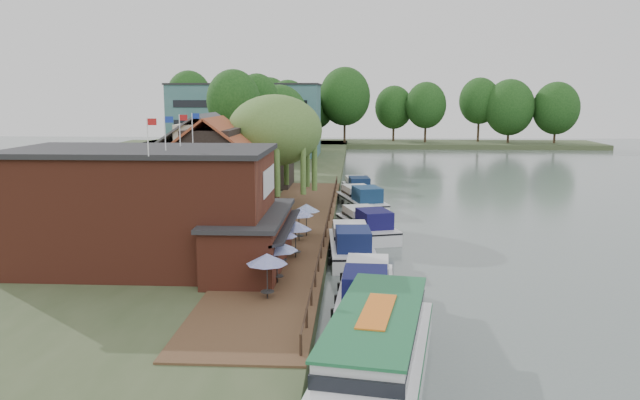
{
  "coord_description": "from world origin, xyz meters",
  "views": [
    {
      "loc": [
        -3.21,
        -37.44,
        11.4
      ],
      "look_at": [
        -6.0,
        12.0,
        3.0
      ],
      "focal_mm": 35.0,
      "sensor_mm": 36.0,
      "label": 1
    }
  ],
  "objects": [
    {
      "name": "quay_deck",
      "position": [
        -8.0,
        10.0,
        1.05
      ],
      "size": [
        6.0,
        50.0,
        0.1
      ],
      "primitive_type": "cube",
      "color": "#47301E",
      "rests_on": "land_bank"
    },
    {
      "name": "cruiser_1",
      "position": [
        -3.42,
        5.35,
        1.25
      ],
      "size": [
        4.0,
        10.46,
        2.5
      ],
      "primitive_type": null,
      "rotation": [
        0.0,
        0.0,
        0.07
      ],
      "color": "silver",
      "rests_on": "ground"
    },
    {
      "name": "ground",
      "position": [
        0.0,
        0.0,
        0.0
      ],
      "size": [
        260.0,
        260.0,
        0.0
      ],
      "primitive_type": "plane",
      "color": "slate",
      "rests_on": "ground"
    },
    {
      "name": "bank_tree_3",
      "position": [
        -15.63,
        77.88,
        7.54
      ],
      "size": [
        7.96,
        7.96,
        13.09
      ],
      "primitive_type": null,
      "color": "#143811",
      "rests_on": "land_bank"
    },
    {
      "name": "bank_tree_1",
      "position": [
        -16.86,
        49.31,
        7.65
      ],
      "size": [
        6.01,
        6.01,
        13.29
      ],
      "primitive_type": null,
      "color": "#143811",
      "rests_on": "land_bank"
    },
    {
      "name": "cottage_b",
      "position": [
        -18.0,
        24.0,
        5.25
      ],
      "size": [
        9.6,
        8.6,
        8.5
      ],
      "primitive_type": null,
      "color": "beige",
      "rests_on": "land_bank"
    },
    {
      "name": "quay_rail",
      "position": [
        -5.3,
        10.5,
        1.5
      ],
      "size": [
        0.2,
        49.0,
        1.0
      ],
      "primitive_type": null,
      "color": "black",
      "rests_on": "land_bank"
    },
    {
      "name": "cottage_c",
      "position": [
        -14.0,
        33.0,
        5.25
      ],
      "size": [
        7.6,
        7.6,
        8.5
      ],
      "primitive_type": null,
      "color": "black",
      "rests_on": "land_bank"
    },
    {
      "name": "cruiser_4",
      "position": [
        -2.91,
        33.08,
        1.17
      ],
      "size": [
        4.18,
        9.97,
        2.34
      ],
      "primitive_type": null,
      "rotation": [
        0.0,
        0.0,
        0.11
      ],
      "color": "silver",
      "rests_on": "ground"
    },
    {
      "name": "umbrella_3",
      "position": [
        -6.95,
        1.15,
        2.29
      ],
      "size": [
        2.1,
        2.1,
        2.38
      ],
      "primitive_type": null,
      "color": "navy",
      "rests_on": "quay_deck"
    },
    {
      "name": "land_bank",
      "position": [
        -30.0,
        35.0,
        0.5
      ],
      "size": [
        50.0,
        140.0,
        1.0
      ],
      "primitive_type": "cube",
      "color": "#384728",
      "rests_on": "ground"
    },
    {
      "name": "umbrella_5",
      "position": [
        -6.75,
        7.45,
        2.29
      ],
      "size": [
        2.01,
        2.01,
        2.38
      ],
      "primitive_type": null,
      "color": "navy",
      "rests_on": "quay_deck"
    },
    {
      "name": "tour_boat",
      "position": [
        -2.4,
        -14.63,
        1.53
      ],
      "size": [
        6.25,
        14.5,
        3.06
      ],
      "primitive_type": null,
      "rotation": [
        0.0,
        0.0,
        -0.17
      ],
      "color": "silver",
      "rests_on": "ground"
    },
    {
      "name": "cruiser_2",
      "position": [
        -2.21,
        12.59,
        1.22
      ],
      "size": [
        6.07,
        10.54,
        2.44
      ],
      "primitive_type": null,
      "rotation": [
        0.0,
        0.0,
        0.3
      ],
      "color": "silver",
      "rests_on": "ground"
    },
    {
      "name": "bank_tree_4",
      "position": [
        -16.93,
        85.45,
        7.1
      ],
      "size": [
        7.29,
        7.29,
        12.19
      ],
      "primitive_type": null,
      "color": "#143811",
      "rests_on": "land_bank"
    },
    {
      "name": "umbrella_1",
      "position": [
        -7.45,
        -4.29,
        2.29
      ],
      "size": [
        2.36,
        2.36,
        2.38
      ],
      "primitive_type": null,
      "color": "#1C349B",
      "rests_on": "quay_deck"
    },
    {
      "name": "bank_tree_2",
      "position": [
        -14.62,
        56.5,
        6.94
      ],
      "size": [
        8.72,
        8.72,
        11.88
      ],
      "primitive_type": null,
      "color": "#143811",
      "rests_on": "land_bank"
    },
    {
      "name": "umbrella_0",
      "position": [
        -7.61,
        -7.07,
        2.29
      ],
      "size": [
        2.13,
        2.13,
        2.38
      ],
      "primitive_type": null,
      "color": "navy",
      "rests_on": "quay_deck"
    },
    {
      "name": "umbrella_4",
      "position": [
        -7.14,
        5.71,
        2.29
      ],
      "size": [
        2.11,
        2.11,
        2.38
      ],
      "primitive_type": null,
      "color": "navy",
      "rests_on": "quay_deck"
    },
    {
      "name": "bank_tree_0",
      "position": [
        -18.98,
        43.36,
        7.82
      ],
      "size": [
        6.95,
        6.95,
        13.64
      ],
      "primitive_type": null,
      "color": "#143811",
      "rests_on": "land_bank"
    },
    {
      "name": "cottage_a",
      "position": [
        -15.0,
        14.0,
        5.25
      ],
      "size": [
        8.6,
        7.6,
        8.5
      ],
      "primitive_type": null,
      "color": "black",
      "rests_on": "land_bank"
    },
    {
      "name": "hotel_block",
      "position": [
        -22.0,
        70.0,
        7.15
      ],
      "size": [
        25.4,
        12.4,
        12.3
      ],
      "primitive_type": null,
      "color": "#38666B",
      "rests_on": "land_bank"
    },
    {
      "name": "cruiser_0",
      "position": [
        -2.52,
        -4.64,
        1.24
      ],
      "size": [
        3.77,
        10.3,
        2.47
      ],
      "primitive_type": null,
      "rotation": [
        0.0,
        0.0,
        -0.05
      ],
      "color": "silver",
      "rests_on": "ground"
    },
    {
      "name": "bank_tree_5",
      "position": [
        -14.33,
        94.36,
        7.08
      ],
      "size": [
        7.83,
        7.83,
        12.16
      ],
      "primitive_type": null,
      "color": "#143811",
      "rests_on": "land_bank"
    },
    {
      "name": "willow",
      "position": [
        -10.5,
        19.0,
        6.21
      ],
      "size": [
        8.6,
        8.6,
        10.43
      ],
      "primitive_type": null,
      "color": "#476B2D",
      "rests_on": "land_bank"
    },
    {
      "name": "swan",
      "position": [
        -4.06,
        -10.3,
        0.22
      ],
      "size": [
        0.44,
        0.44,
        0.44
      ],
      "primitive_type": "sphere",
      "color": "white",
      "rests_on": "ground"
    },
    {
      "name": "pub",
      "position": [
        -14.0,
        -1.0,
        4.65
      ],
      "size": [
        20.0,
        11.0,
        7.3
      ],
      "primitive_type": null,
      "color": "maroon",
      "rests_on": "land_bank"
    },
    {
      "name": "cruiser_3",
      "position": [
        -2.53,
        24.33,
        1.27
      ],
      "size": [
        6.06,
        10.94,
        2.55
      ],
      "primitive_type": null,
      "rotation": [
        0.0,
        0.0,
        0.27
      ],
      "color": "white",
      "rests_on": "ground"
    },
    {
      "name": "umbrella_2",
      "position": [
        -7.63,
        -0.85,
        2.29
      ],
      "size": [
        1.97,
        1.97,
        2.38
      ],
      "primitive_type": null,
      "color": "#1B2397",
      "rests_on": "quay_deck"
    }
  ]
}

